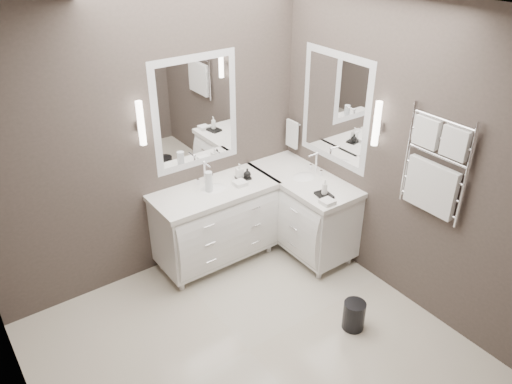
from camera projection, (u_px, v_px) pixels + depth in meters
floor at (249, 351)px, 4.18m from camera, size 3.20×3.00×0.01m
ceiling at (245, 12)px, 2.84m from camera, size 3.20×3.00×0.01m
wall_back at (154, 143)px, 4.57m from camera, size 3.20×0.01×2.70m
wall_front at (423, 345)px, 2.45m from camera, size 3.20×0.01×2.70m
wall_left at (4, 306)px, 2.69m from camera, size 0.01×3.00×2.70m
wall_right at (399, 156)px, 4.33m from camera, size 0.01×3.00×2.70m
vanity_back at (215, 220)px, 5.03m from camera, size 1.24×0.59×0.97m
vanity_right at (302, 207)px, 5.25m from camera, size 0.59×1.24×0.97m
mirror_back at (196, 113)px, 4.69m from camera, size 0.90×0.02×1.10m
mirror_right at (335, 109)px, 4.79m from camera, size 0.02×0.90×1.10m
sconce_back at (141, 124)px, 4.33m from camera, size 0.06×0.06×0.40m
sconce_right at (377, 124)px, 4.32m from camera, size 0.06×0.06×0.40m
towel_bar_corner at (292, 134)px, 5.37m from camera, size 0.03×0.22×0.30m
towel_ladder at (434, 171)px, 4.00m from camera, size 0.06×0.58×0.90m
waste_bin at (354, 315)px, 4.34m from camera, size 0.23×0.23×0.27m
amenity_tray_back at (243, 178)px, 5.03m from camera, size 0.16×0.14×0.02m
amenity_tray_right at (324, 195)px, 4.72m from camera, size 0.15×0.19×0.03m
water_bottle at (209, 182)px, 4.75m from camera, size 0.09×0.09×0.21m
soap_bottle_a at (239, 171)px, 4.98m from camera, size 0.07×0.07×0.14m
soap_bottle_b at (247, 173)px, 4.99m from camera, size 0.10×0.10×0.09m
soap_bottle_c at (325, 187)px, 4.67m from camera, size 0.07×0.07×0.15m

